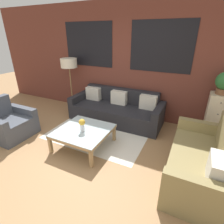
{
  "coord_description": "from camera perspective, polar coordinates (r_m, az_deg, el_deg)",
  "views": [
    {
      "loc": [
        1.78,
        -1.78,
        2.08
      ],
      "look_at": [
        0.3,
        1.26,
        0.55
      ],
      "focal_mm": 28.0,
      "sensor_mm": 36.0,
      "label": 1
    }
  ],
  "objects": [
    {
      "name": "coffee_table",
      "position": [
        3.46,
        -9.31,
        -6.42
      ],
      "size": [
        0.97,
        0.97,
        0.38
      ],
      "color": "silver",
      "rests_on": "ground_plane"
    },
    {
      "name": "floor_lamp",
      "position": [
        5.02,
        -13.86,
        14.64
      ],
      "size": [
        0.44,
        0.44,
        1.47
      ],
      "color": "olive",
      "rests_on": "ground_plane"
    },
    {
      "name": "drawer_cabinet",
      "position": [
        4.29,
        30.83,
        -1.12
      ],
      "size": [
        0.39,
        0.4,
        0.97
      ],
      "color": "beige",
      "rests_on": "ground_plane"
    },
    {
      "name": "flower_vase",
      "position": [
        3.31,
        -9.74,
        -3.94
      ],
      "size": [
        0.12,
        0.12,
        0.25
      ],
      "color": "silver",
      "rests_on": "coffee_table"
    },
    {
      "name": "settee_vintage",
      "position": [
        3.03,
        27.15,
        -14.46
      ],
      "size": [
        0.8,
        1.67,
        0.92
      ],
      "color": "olive",
      "rests_on": "ground_plane"
    },
    {
      "name": "rug",
      "position": [
        4.05,
        -4.22,
        -6.57
      ],
      "size": [
        2.14,
        1.56,
        0.0
      ],
      "color": "silver",
      "rests_on": "ground_plane"
    },
    {
      "name": "ground_plane",
      "position": [
        3.26,
        -15.18,
        -16.25
      ],
      "size": [
        16.0,
        16.0,
        0.0
      ],
      "primitive_type": "plane",
      "color": "#9E754C"
    },
    {
      "name": "armchair_corner",
      "position": [
        4.4,
        -30.41,
        -3.38
      ],
      "size": [
        0.8,
        0.82,
        0.84
      ],
      "color": "#474C56",
      "rests_on": "ground_plane"
    },
    {
      "name": "wall_back_brick",
      "position": [
        4.62,
        3.2,
        15.99
      ],
      "size": [
        8.4,
        0.09,
        2.8
      ],
      "color": "brown",
      "rests_on": "ground_plane"
    },
    {
      "name": "couch_dark",
      "position": [
        4.47,
        1.47,
        0.67
      ],
      "size": [
        2.31,
        0.88,
        0.78
      ],
      "color": "#232328",
      "rests_on": "ground_plane"
    }
  ]
}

